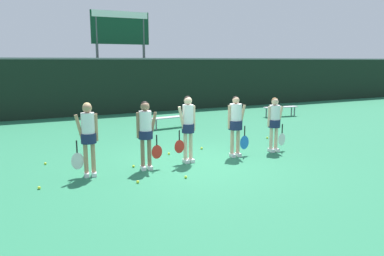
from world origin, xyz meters
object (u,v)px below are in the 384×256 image
at_px(player_0, 88,133).
at_px(player_4, 274,120).
at_px(scoreboard, 121,36).
at_px(tennis_ball_7, 267,138).
at_px(tennis_ball_3, 39,188).
at_px(tennis_ball_6, 169,154).
at_px(bench_far, 281,108).
at_px(tennis_ball_5, 202,148).
at_px(tennis_ball_4, 186,177).
at_px(tennis_ball_0, 133,166).
at_px(tennis_ball_2, 138,182).
at_px(player_1, 146,129).
at_px(player_3, 236,121).
at_px(player_2, 188,124).
at_px(bench_courtside, 172,118).
at_px(tennis_ball_1, 45,164).

distance_m(player_0, player_4, 5.45).
bearing_deg(scoreboard, tennis_ball_7, -76.38).
distance_m(tennis_ball_3, tennis_ball_6, 3.92).
xyz_separation_m(bench_far, tennis_ball_5, (-6.69, -4.38, -0.37)).
distance_m(player_0, tennis_ball_7, 6.68).
relative_size(tennis_ball_3, tennis_ball_6, 1.00).
distance_m(player_0, tennis_ball_4, 2.49).
height_order(tennis_ball_0, tennis_ball_2, tennis_ball_2).
xyz_separation_m(scoreboard, bench_far, (6.25, -5.67, -3.59)).
height_order(player_4, tennis_ball_4, player_4).
distance_m(scoreboard, tennis_ball_4, 13.22).
relative_size(player_1, tennis_ball_5, 24.07).
bearing_deg(tennis_ball_0, player_0, -169.16).
xyz_separation_m(player_0, player_3, (4.09, 0.02, -0.02)).
bearing_deg(player_2, bench_far, 35.24).
xyz_separation_m(player_1, player_4, (4.06, 0.08, -0.07)).
xyz_separation_m(scoreboard, tennis_ball_7, (2.35, -9.68, -3.96)).
relative_size(tennis_ball_0, tennis_ball_5, 0.90).
xyz_separation_m(bench_courtside, player_2, (-1.72, -5.02, 0.66)).
distance_m(scoreboard, player_1, 12.00).
bearing_deg(tennis_ball_3, tennis_ball_7, 14.94).
height_order(bench_far, tennis_ball_6, bench_far).
height_order(bench_courtside, player_1, player_1).
bearing_deg(player_0, player_4, 8.82).
bearing_deg(player_3, tennis_ball_4, -144.77).
xyz_separation_m(player_0, tennis_ball_2, (0.84, -1.03, -1.00)).
distance_m(player_1, tennis_ball_7, 5.38).
relative_size(scoreboard, tennis_ball_3, 78.29).
distance_m(player_3, tennis_ball_7, 2.95).
height_order(scoreboard, player_4, scoreboard).
distance_m(tennis_ball_0, tennis_ball_2, 1.29).
distance_m(scoreboard, tennis_ball_3, 13.42).
bearing_deg(tennis_ball_4, bench_courtside, 69.23).
xyz_separation_m(tennis_ball_6, tennis_ball_7, (3.96, 0.54, 0.00)).
xyz_separation_m(player_4, tennis_ball_5, (-1.82, 1.19, -0.91)).
distance_m(tennis_ball_4, tennis_ball_5, 2.92).
relative_size(scoreboard, bench_courtside, 2.71).
bearing_deg(bench_far, player_1, -140.92).
relative_size(bench_courtside, tennis_ball_1, 28.75).
bearing_deg(tennis_ball_6, player_1, -134.56).
relative_size(player_1, tennis_ball_6, 25.51).
bearing_deg(tennis_ball_6, tennis_ball_7, 7.71).
distance_m(player_0, tennis_ball_6, 2.84).
bearing_deg(tennis_ball_5, player_0, -161.88).
distance_m(scoreboard, tennis_ball_0, 12.07).
relative_size(tennis_ball_0, tennis_ball_1, 0.95).
xyz_separation_m(player_1, tennis_ball_0, (-0.25, 0.29, -0.99)).
bearing_deg(player_3, tennis_ball_0, -178.12).
height_order(player_1, tennis_ball_1, player_1).
relative_size(player_4, tennis_ball_1, 24.09).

